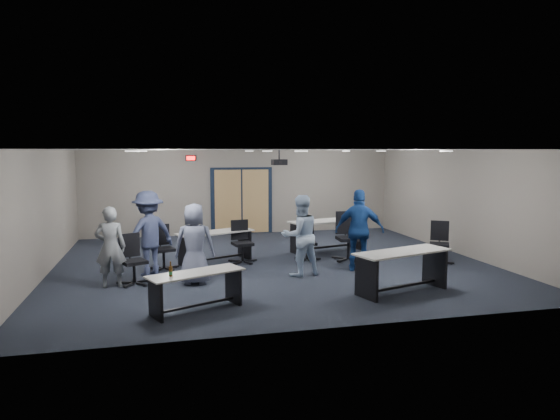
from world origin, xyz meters
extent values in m
plane|color=black|center=(0.00, 0.00, 0.00)|extent=(10.00, 10.00, 0.00)
cube|color=gray|center=(0.00, 4.50, 1.35)|extent=(10.00, 0.04, 2.70)
cube|color=gray|center=(0.00, -4.50, 1.35)|extent=(10.00, 0.04, 2.70)
cube|color=gray|center=(-5.00, 0.00, 1.35)|extent=(0.04, 9.00, 2.70)
cube|color=gray|center=(5.00, 0.00, 1.35)|extent=(0.04, 9.00, 2.70)
cube|color=silver|center=(0.00, 0.00, 2.70)|extent=(10.00, 9.00, 0.04)
cube|color=black|center=(0.00, 4.47, 1.05)|extent=(2.00, 0.06, 2.20)
cube|color=tan|center=(-0.45, 4.45, 1.05)|extent=(0.85, 0.04, 2.05)
cube|color=tan|center=(0.45, 4.45, 1.05)|extent=(0.85, 0.04, 2.05)
cube|color=black|center=(-1.60, 4.45, 2.45)|extent=(0.32, 0.05, 0.18)
cube|color=#FF0C0C|center=(-1.60, 4.42, 2.45)|extent=(0.26, 0.02, 0.12)
cylinder|color=black|center=(0.30, 0.50, 2.58)|extent=(0.04, 0.04, 0.24)
cube|color=black|center=(0.30, 0.50, 2.40)|extent=(0.35, 0.30, 0.14)
cylinder|color=black|center=(0.30, 0.35, 2.40)|extent=(0.08, 0.03, 0.08)
cube|color=#A4A19B|center=(-2.01, -3.17, 0.65)|extent=(1.71, 1.14, 0.03)
cube|color=black|center=(-2.68, -3.45, 0.32)|extent=(0.24, 0.47, 0.63)
cube|color=black|center=(-1.35, -2.89, 0.32)|extent=(0.24, 0.47, 0.63)
cube|color=black|center=(-2.01, -3.17, 0.09)|extent=(1.35, 0.61, 0.04)
cube|color=#A4A19B|center=(1.87, -2.96, 0.78)|extent=(2.06, 1.18, 0.03)
cube|color=black|center=(1.04, -3.21, 0.38)|extent=(0.22, 0.59, 0.76)
cube|color=black|center=(2.71, -2.72, 0.38)|extent=(0.22, 0.59, 0.76)
cube|color=black|center=(1.87, -2.96, 0.11)|extent=(1.68, 0.55, 0.04)
cube|color=#A4A19B|center=(-1.30, 0.41, 0.74)|extent=(1.95, 1.29, 0.03)
cube|color=black|center=(-2.06, 0.09, 0.36)|extent=(0.27, 0.54, 0.72)
cube|color=black|center=(-0.54, 0.73, 0.36)|extent=(0.27, 0.54, 0.72)
cube|color=black|center=(-1.30, 0.41, 0.10)|extent=(1.54, 0.69, 0.04)
cylinder|color=#B22C17|center=(-0.63, 0.69, 0.81)|extent=(0.08, 0.08, 0.12)
cube|color=#A4A19B|center=(1.75, 1.08, 0.82)|extent=(2.17, 1.16, 0.03)
cube|color=black|center=(0.86, 0.86, 0.40)|extent=(0.21, 0.63, 0.80)
cube|color=black|center=(2.64, 1.30, 0.40)|extent=(0.21, 0.63, 0.80)
cube|color=black|center=(1.75, 1.08, 0.11)|extent=(1.80, 0.50, 0.05)
imported|color=gray|center=(-3.53, -1.31, 0.80)|extent=(0.60, 0.40, 1.61)
imported|color=slate|center=(-1.91, -1.45, 0.82)|extent=(0.86, 0.62, 1.64)
imported|color=#AFC8E7|center=(0.34, -1.28, 0.87)|extent=(0.96, 0.81, 1.75)
imported|color=navy|center=(1.75, -1.16, 0.92)|extent=(1.16, 0.83, 1.83)
imported|color=#363F62|center=(-2.83, -0.48, 0.92)|extent=(1.36, 1.18, 1.83)
camera|label=1|loc=(-2.55, -11.42, 2.67)|focal=32.00mm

